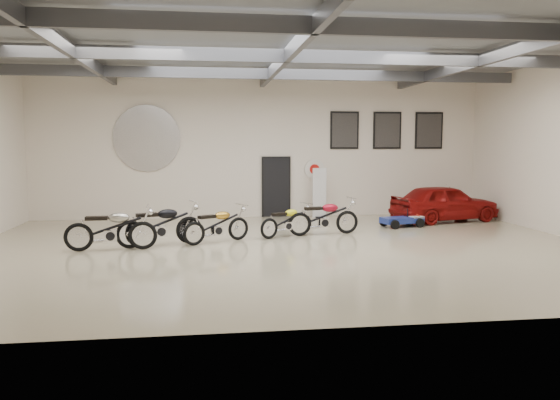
{
  "coord_description": "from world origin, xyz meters",
  "views": [
    {
      "loc": [
        -1.98,
        -13.41,
        2.65
      ],
      "look_at": [
        0.0,
        1.2,
        1.1
      ],
      "focal_mm": 35.0,
      "sensor_mm": 36.0,
      "label": 1
    }
  ],
  "objects": [
    {
      "name": "back_wall",
      "position": [
        0.0,
        6.0,
        2.5
      ],
      "size": [
        16.0,
        0.02,
        5.0
      ],
      "primitive_type": "cube",
      "color": "#F1E2CF",
      "rests_on": "floor"
    },
    {
      "name": "oil_sign",
      "position": [
        1.9,
        5.95,
        1.7
      ],
      "size": [
        0.72,
        0.1,
        0.72
      ],
      "primitive_type": null,
      "color": "white",
      "rests_on": "back_wall"
    },
    {
      "name": "poster_mid",
      "position": [
        4.6,
        5.96,
        3.1
      ],
      "size": [
        1.05,
        0.08,
        1.35
      ],
      "primitive_type": null,
      "color": "black",
      "rests_on": "back_wall"
    },
    {
      "name": "motorcycle_gold",
      "position": [
        -1.72,
        1.01,
        0.5
      ],
      "size": [
        1.98,
        1.46,
        1.0
      ],
      "primitive_type": null,
      "rotation": [
        0.0,
        0.0,
        0.51
      ],
      "color": "silver",
      "rests_on": "floor"
    },
    {
      "name": "motorcycle_silver",
      "position": [
        -4.33,
        0.3,
        0.57
      ],
      "size": [
        2.21,
        0.76,
        1.13
      ],
      "primitive_type": null,
      "rotation": [
        0.0,
        0.0,
        0.04
      ],
      "color": "silver",
      "rests_on": "floor"
    },
    {
      "name": "vintage_car",
      "position": [
        6.0,
        4.0,
        0.63
      ],
      "size": [
        2.22,
        3.92,
        1.26
      ],
      "primitive_type": "imported",
      "rotation": [
        0.0,
        0.0,
        1.78
      ],
      "color": "maroon",
      "rests_on": "floor"
    },
    {
      "name": "ceiling_beams",
      "position": [
        0.0,
        0.0,
        4.75
      ],
      "size": [
        15.8,
        11.8,
        0.32
      ],
      "primitive_type": null,
      "color": "#4E4F55",
      "rests_on": "ceiling"
    },
    {
      "name": "poster_right",
      "position": [
        6.2,
        5.96,
        3.1
      ],
      "size": [
        1.05,
        0.08,
        1.35
      ],
      "primitive_type": null,
      "color": "black",
      "rests_on": "back_wall"
    },
    {
      "name": "poster_left",
      "position": [
        3.0,
        5.96,
        3.1
      ],
      "size": [
        1.05,
        0.08,
        1.35
      ],
      "primitive_type": null,
      "color": "black",
      "rests_on": "back_wall"
    },
    {
      "name": "go_kart",
      "position": [
        4.26,
        2.99,
        0.3
      ],
      "size": [
        1.76,
        1.09,
        0.59
      ],
      "primitive_type": null,
      "rotation": [
        0.0,
        0.0,
        0.23
      ],
      "color": "navy",
      "rests_on": "floor"
    },
    {
      "name": "motorcycle_yellow",
      "position": [
        0.26,
        1.7,
        0.46
      ],
      "size": [
        1.82,
        1.39,
        0.93
      ],
      "primitive_type": null,
      "rotation": [
        0.0,
        0.0,
        0.53
      ],
      "color": "silver",
      "rests_on": "floor"
    },
    {
      "name": "door",
      "position": [
        0.5,
        5.95,
        1.05
      ],
      "size": [
        0.92,
        0.08,
        2.1
      ],
      "primitive_type": "cube",
      "color": "black",
      "rests_on": "back_wall"
    },
    {
      "name": "logo_plaque",
      "position": [
        -4.0,
        5.95,
        2.8
      ],
      "size": [
        2.3,
        0.06,
        1.16
      ],
      "primitive_type": null,
      "color": "silver",
      "rests_on": "back_wall"
    },
    {
      "name": "motorcycle_black",
      "position": [
        -3.18,
        0.77,
        0.57
      ],
      "size": [
        2.31,
        1.39,
        1.15
      ],
      "primitive_type": null,
      "rotation": [
        0.0,
        0.0,
        0.35
      ],
      "color": "silver",
      "rests_on": "floor"
    },
    {
      "name": "banner_stand",
      "position": [
        1.99,
        5.5,
        0.9
      ],
      "size": [
        0.49,
        0.2,
        1.8
      ],
      "primitive_type": null,
      "rotation": [
        0.0,
        0.0,
        0.0
      ],
      "color": "white",
      "rests_on": "floor"
    },
    {
      "name": "motorcycle_red",
      "position": [
        1.36,
        1.86,
        0.54
      ],
      "size": [
        2.16,
        0.96,
        1.08
      ],
      "primitive_type": null,
      "rotation": [
        0.0,
        0.0,
        0.15
      ],
      "color": "silver",
      "rests_on": "floor"
    },
    {
      "name": "ceiling",
      "position": [
        0.0,
        0.0,
        5.0
      ],
      "size": [
        16.0,
        12.0,
        0.01
      ],
      "primitive_type": "cube",
      "color": "gray",
      "rests_on": "back_wall"
    },
    {
      "name": "floor",
      "position": [
        0.0,
        0.0,
        0.0
      ],
      "size": [
        16.0,
        12.0,
        0.01
      ],
      "primitive_type": "cube",
      "color": "tan",
      "rests_on": "ground"
    }
  ]
}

